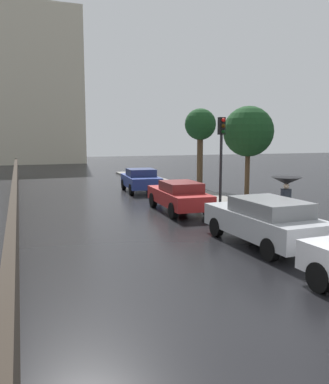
# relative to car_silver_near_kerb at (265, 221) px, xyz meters

# --- Properties ---
(ground) EXTENTS (120.00, 120.00, 0.00)m
(ground) POSITION_rel_car_silver_near_kerb_xyz_m (-2.88, -4.88, -0.77)
(ground) COLOR black
(fence_far) EXTENTS (0.20, 60.00, 1.49)m
(fence_far) POSITION_rel_car_silver_near_kerb_xyz_m (-7.18, -4.88, -0.02)
(fence_far) COLOR #2D261E
(fence_far) RESTS_ON ground
(car_silver_near_kerb) EXTENTS (1.97, 4.48, 1.45)m
(car_silver_near_kerb) POSITION_rel_car_silver_near_kerb_xyz_m (0.00, 0.00, 0.00)
(car_silver_near_kerb) COLOR #B2B5BA
(car_silver_near_kerb) RESTS_ON ground
(car_blue_mid_road) EXTENTS (2.07, 3.96, 1.38)m
(car_blue_mid_road) POSITION_rel_car_silver_near_kerb_xyz_m (-0.16, 12.82, -0.05)
(car_blue_mid_road) COLOR navy
(car_blue_mid_road) RESTS_ON ground
(car_red_far_lane) EXTENTS (1.84, 4.45, 1.35)m
(car_red_far_lane) POSITION_rel_car_silver_near_kerb_xyz_m (-0.40, 6.03, -0.05)
(car_red_far_lane) COLOR maroon
(car_red_far_lane) RESTS_ON ground
(pedestrian_with_umbrella_near) EXTENTS (1.07, 1.07, 1.74)m
(pedestrian_with_umbrella_near) POSITION_rel_car_silver_near_kerb_xyz_m (1.87, 1.54, 0.78)
(pedestrian_with_umbrella_near) COLOR black
(pedestrian_with_umbrella_near) RESTS_ON sidewalk_strip
(traffic_light) EXTENTS (0.26, 0.39, 3.98)m
(traffic_light) POSITION_rel_car_silver_near_kerb_xyz_m (1.39, 5.57, 2.15)
(traffic_light) COLOR black
(traffic_light) RESTS_ON sidewalk_strip
(street_tree_mid) EXTENTS (2.57, 2.57, 4.83)m
(street_tree_mid) POSITION_rel_car_silver_near_kerb_xyz_m (4.13, 7.89, 2.76)
(street_tree_mid) COLOR #4C3823
(street_tree_mid) RESTS_ON ground
(street_tree_far) EXTENTS (2.00, 2.00, 5.06)m
(street_tree_far) POSITION_rel_car_silver_near_kerb_xyz_m (4.06, 13.60, 3.16)
(street_tree_far) COLOR #4C3823
(street_tree_far) RESTS_ON ground
(distant_tower) EXTENTS (10.66, 9.85, 23.38)m
(distant_tower) POSITION_rel_car_silver_near_kerb_xyz_m (-4.57, 43.81, 8.79)
(distant_tower) COLOR beige
(distant_tower) RESTS_ON ground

